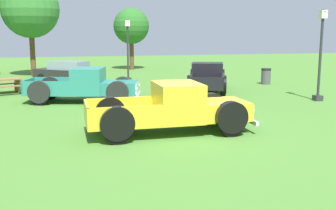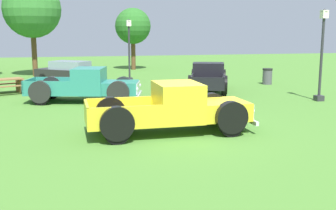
# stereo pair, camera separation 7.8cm
# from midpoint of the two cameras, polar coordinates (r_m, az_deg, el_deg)

# --- Properties ---
(ground_plane) EXTENTS (80.00, 80.00, 0.00)m
(ground_plane) POSITION_cam_midpoint_polar(r_m,az_deg,el_deg) (13.36, 2.41, -3.56)
(ground_plane) COLOR #477A2D
(pickup_truck_foreground) EXTENTS (5.22, 2.12, 1.58)m
(pickup_truck_foreground) POSITION_cam_midpoint_polar(r_m,az_deg,el_deg) (12.97, 1.43, -0.55)
(pickup_truck_foreground) COLOR yellow
(pickup_truck_foreground) RESTS_ON ground_plane
(pickup_truck_behind_left) EXTENTS (3.25, 5.17, 1.49)m
(pickup_truck_behind_left) POSITION_cam_midpoint_polar(r_m,az_deg,el_deg) (22.34, 5.33, 3.85)
(pickup_truck_behind_left) COLOR black
(pickup_truck_behind_left) RESTS_ON ground_plane
(pickup_truck_behind_right) EXTENTS (5.33, 3.02, 1.54)m
(pickup_truck_behind_right) POSITION_cam_midpoint_polar(r_m,az_deg,el_deg) (18.87, -10.82, 2.61)
(pickup_truck_behind_right) COLOR #2D8475
(pickup_truck_behind_right) RESTS_ON ground_plane
(sedan_distant_a) EXTENTS (4.18, 3.69, 1.33)m
(sedan_distant_a) POSITION_cam_midpoint_polar(r_m,az_deg,el_deg) (26.32, -13.78, 4.54)
(sedan_distant_a) COLOR black
(sedan_distant_a) RESTS_ON ground_plane
(lamp_post_near) EXTENTS (0.36, 0.36, 3.88)m
(lamp_post_near) POSITION_cam_midpoint_polar(r_m,az_deg,el_deg) (26.09, -5.65, 7.67)
(lamp_post_near) COLOR #2D2D33
(lamp_post_near) RESTS_ON ground_plane
(lamp_post_far) EXTENTS (0.36, 0.36, 4.14)m
(lamp_post_far) POSITION_cam_midpoint_polar(r_m,az_deg,el_deg) (19.99, 20.20, 6.72)
(lamp_post_far) COLOR #2D2D33
(lamp_post_far) RESTS_ON ground_plane
(picnic_table) EXTENTS (2.22, 2.05, 0.78)m
(picnic_table) POSITION_cam_midpoint_polar(r_m,az_deg,el_deg) (22.51, -21.97, 2.64)
(picnic_table) COLOR olive
(picnic_table) RESTS_ON ground_plane
(trash_can) EXTENTS (0.59, 0.59, 0.95)m
(trash_can) POSITION_cam_midpoint_polar(r_m,az_deg,el_deg) (25.49, 13.28, 3.88)
(trash_can) COLOR #4C4C51
(trash_can) RESTS_ON ground_plane
(oak_tree_east) EXTENTS (3.97, 3.97, 6.62)m
(oak_tree_east) POSITION_cam_midpoint_polar(r_m,az_deg,el_deg) (30.74, -18.56, 12.40)
(oak_tree_east) COLOR brown
(oak_tree_east) RESTS_ON ground_plane
(oak_tree_center) EXTENTS (2.90, 2.90, 4.99)m
(oak_tree_center) POSITION_cam_midpoint_polar(r_m,az_deg,el_deg) (34.27, -5.16, 10.75)
(oak_tree_center) COLOR brown
(oak_tree_center) RESTS_ON ground_plane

